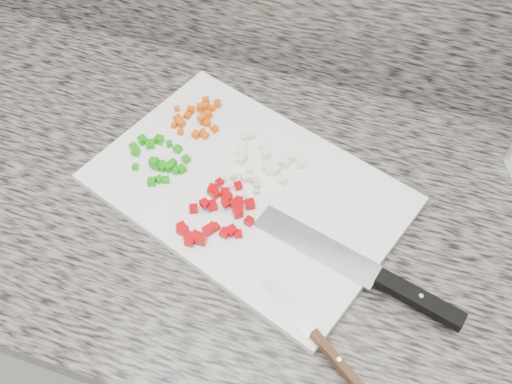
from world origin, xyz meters
The scene contains 10 objects.
cabinet centered at (0.00, 1.44, 0.43)m, with size 3.92×0.62×0.86m, color silver.
countertop centered at (0.00, 1.44, 0.88)m, with size 3.96×0.64×0.04m, color slate.
cutting_board centered at (-0.01, 1.45, 0.91)m, with size 0.46×0.30×0.02m, color white.
carrot_pile centered at (-0.14, 1.56, 0.92)m, with size 0.09×0.09×0.02m.
onion_pile centered at (0.00, 1.51, 0.92)m, with size 0.12×0.10×0.02m.
green_pepper_pile centered at (-0.16, 1.46, 0.92)m, with size 0.11×0.10×0.02m.
red_pepper_pile centered at (-0.04, 1.39, 0.92)m, with size 0.10×0.13×0.02m.
garlic_pile centered at (-0.02, 1.45, 0.92)m, with size 0.06×0.05×0.01m.
chef_knife centered at (0.21, 1.36, 0.92)m, with size 0.31×0.11×0.02m.
paring_knife centered at (0.16, 1.24, 0.92)m, with size 0.17×0.12×0.02m.
Camera 1 is at (0.17, 0.96, 1.61)m, focal length 40.00 mm.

